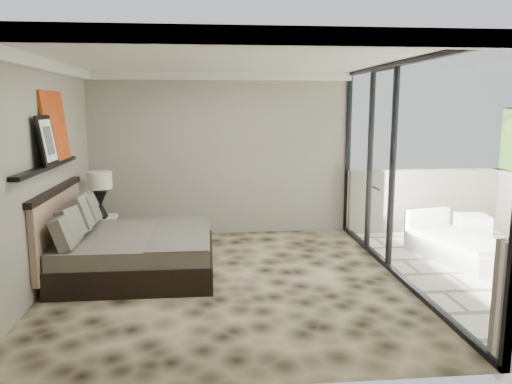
{
  "coord_description": "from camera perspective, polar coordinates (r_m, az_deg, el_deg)",
  "views": [
    {
      "loc": [
        -0.23,
        -6.17,
        2.23
      ],
      "look_at": [
        0.41,
        0.4,
        1.09
      ],
      "focal_mm": 35.0,
      "sensor_mm": 36.0,
      "label": 1
    }
  ],
  "objects": [
    {
      "name": "floor",
      "position": [
        6.56,
        -3.27,
        -10.08
      ],
      "size": [
        5.0,
        5.0,
        0.0
      ],
      "primitive_type": "plane",
      "color": "black",
      "rests_on": "ground"
    },
    {
      "name": "ceiling",
      "position": [
        6.2,
        -3.53,
        14.96
      ],
      "size": [
        4.5,
        5.0,
        0.02
      ],
      "primitive_type": "cube",
      "color": "silver",
      "rests_on": "back_wall"
    },
    {
      "name": "back_wall",
      "position": [
        8.7,
        -4.02,
        4.31
      ],
      "size": [
        4.5,
        0.02,
        2.8
      ],
      "primitive_type": "cube",
      "color": "gray",
      "rests_on": "floor"
    },
    {
      "name": "left_wall",
      "position": [
        6.54,
        -23.41,
        1.69
      ],
      "size": [
        0.02,
        5.0,
        2.8
      ],
      "primitive_type": "cube",
      "color": "gray",
      "rests_on": "floor"
    },
    {
      "name": "glass_wall",
      "position": [
        6.7,
        16.24,
        2.29
      ],
      "size": [
        0.08,
        5.0,
        2.8
      ],
      "primitive_type": "cube",
      "color": "white",
      "rests_on": "floor"
    },
    {
      "name": "terrace_slab",
      "position": [
        7.69,
        26.27,
        -8.58
      ],
      "size": [
        3.0,
        5.0,
        0.12
      ],
      "primitive_type": "cube",
      "color": "beige",
      "rests_on": "ground"
    },
    {
      "name": "picture_ledge",
      "position": [
        6.61,
        -22.71,
        2.69
      ],
      "size": [
        0.12,
        2.2,
        0.05
      ],
      "primitive_type": "cube",
      "color": "black",
      "rests_on": "left_wall"
    },
    {
      "name": "bed",
      "position": [
        6.93,
        -14.24,
        -6.38
      ],
      "size": [
        2.05,
        1.99,
        1.13
      ],
      "color": "black",
      "rests_on": "floor"
    },
    {
      "name": "nightstand",
      "position": [
        8.25,
        -17.44,
        -4.52
      ],
      "size": [
        0.65,
        0.65,
        0.51
      ],
      "primitive_type": "cube",
      "rotation": [
        0.0,
        0.0,
        0.36
      ],
      "color": "black",
      "rests_on": "floor"
    },
    {
      "name": "table_lamp",
      "position": [
        8.14,
        -17.42,
        0.45
      ],
      "size": [
        0.39,
        0.39,
        0.71
      ],
      "color": "black",
      "rests_on": "nightstand"
    },
    {
      "name": "abstract_canvas",
      "position": [
        7.01,
        -22.01,
        7.01
      ],
      "size": [
        0.13,
        0.9,
        0.9
      ],
      "primitive_type": "cube",
      "rotation": [
        0.0,
        -0.1,
        0.0
      ],
      "color": "#C75011",
      "rests_on": "picture_ledge"
    },
    {
      "name": "framed_print",
      "position": [
        6.48,
        -22.79,
        5.45
      ],
      "size": [
        0.11,
        0.5,
        0.6
      ],
      "primitive_type": "cube",
      "rotation": [
        0.0,
        -0.14,
        0.0
      ],
      "color": "black",
      "rests_on": "picture_ledge"
    },
    {
      "name": "ottoman",
      "position": [
        8.93,
        23.48,
        -3.92
      ],
      "size": [
        0.56,
        0.56,
        0.48
      ],
      "primitive_type": "cube",
      "rotation": [
        0.0,
        0.0,
        -0.18
      ],
      "color": "white",
      "rests_on": "terrace_slab"
    },
    {
      "name": "lounger",
      "position": [
        7.97,
        21.96,
        -5.75
      ],
      "size": [
        1.16,
        1.72,
        0.62
      ],
      "rotation": [
        0.0,
        0.0,
        0.26
      ],
      "color": "white",
      "rests_on": "terrace_slab"
    }
  ]
}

